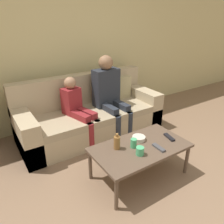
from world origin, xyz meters
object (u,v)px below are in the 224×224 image
(couch, at_px, (91,116))
(bottle, at_px, (117,142))
(person_child, at_px, (78,108))
(person_adult, at_px, (109,90))
(cup_far, at_px, (134,143))
(coffee_table, at_px, (140,149))
(cup_near, at_px, (140,151))
(tv_remote_0, at_px, (169,137))
(snack_bowl, at_px, (139,138))
(tv_remote_1, at_px, (159,148))

(couch, bearing_deg, bottle, -103.39)
(couch, distance_m, person_child, 0.38)
(person_adult, relative_size, person_child, 1.26)
(bottle, bearing_deg, cup_far, -24.77)
(coffee_table, bearing_deg, cup_near, -132.22)
(person_child, bearing_deg, tv_remote_0, -75.51)
(cup_near, distance_m, tv_remote_0, 0.51)
(coffee_table, relative_size, snack_bowl, 6.99)
(cup_near, xyz_separation_m, tv_remote_1, (0.24, -0.02, -0.03))
(person_adult, bearing_deg, couch, 162.51)
(cup_far, height_order, snack_bowl, cup_far)
(person_adult, bearing_deg, snack_bowl, -105.68)
(cup_near, bearing_deg, couch, 84.51)
(person_child, distance_m, tv_remote_0, 1.31)
(couch, xyz_separation_m, cup_far, (-0.10, -1.19, 0.16))
(tv_remote_0, bearing_deg, coffee_table, -174.91)
(coffee_table, height_order, cup_far, cup_far)
(couch, relative_size, cup_far, 21.23)
(cup_near, relative_size, bottle, 0.48)
(snack_bowl, bearing_deg, coffee_table, -121.23)
(couch, distance_m, tv_remote_1, 1.37)
(person_child, distance_m, tv_remote_1, 1.30)
(coffee_table, bearing_deg, person_child, 102.48)
(cup_near, distance_m, bottle, 0.26)
(snack_bowl, xyz_separation_m, bottle, (-0.31, -0.01, 0.06))
(coffee_table, bearing_deg, tv_remote_1, -45.79)
(person_adult, relative_size, cup_far, 11.63)
(couch, height_order, person_child, person_child)
(cup_far, bearing_deg, bottle, 155.23)
(couch, height_order, bottle, couch)
(cup_far, bearing_deg, tv_remote_0, -9.21)
(cup_near, relative_size, snack_bowl, 0.58)
(person_adult, bearing_deg, tv_remote_1, -100.16)
(tv_remote_0, distance_m, bottle, 0.66)
(person_child, bearing_deg, bottle, -104.92)
(cup_far, xyz_separation_m, tv_remote_0, (0.47, -0.08, -0.04))
(coffee_table, bearing_deg, couch, 88.97)
(person_child, distance_m, bottle, 0.99)
(person_child, bearing_deg, cup_far, -95.97)
(tv_remote_1, bearing_deg, couch, 96.40)
(person_child, relative_size, tv_remote_1, 5.54)
(couch, bearing_deg, tv_remote_1, -85.12)
(couch, height_order, tv_remote_0, couch)
(cup_near, relative_size, tv_remote_0, 0.50)
(coffee_table, relative_size, cup_far, 10.44)
(tv_remote_0, bearing_deg, tv_remote_1, -148.29)
(person_child, relative_size, tv_remote_0, 5.39)
(person_adult, relative_size, snack_bowl, 7.79)
(cup_far, relative_size, tv_remote_1, 0.60)
(tv_remote_1, distance_m, snack_bowl, 0.27)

